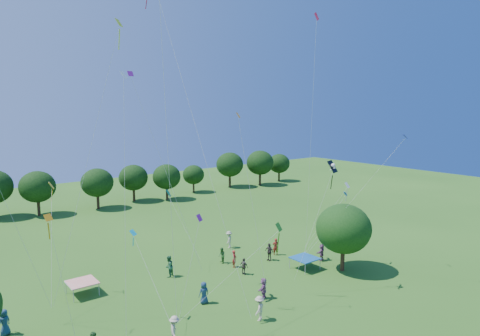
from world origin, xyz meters
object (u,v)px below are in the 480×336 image
Objects in this scene: near_tree_east at (344,229)px; pirate_kite at (332,168)px; tent_blue at (305,258)px; red_high_kite at (167,29)px; tent_red_stripe at (82,282)px.

near_tree_east is 0.66× the size of pirate_kite.
pirate_kite reaches higher than tent_blue.
near_tree_east is at bearing -11.48° from red_high_kite.
red_high_kite is at bearing -52.83° from tent_red_stripe.
pirate_kite reaches higher than tent_red_stripe.
tent_blue is at bearing -21.38° from tent_red_stripe.
tent_red_stripe is 1.00× the size of tent_blue.
red_high_kite is (-13.48, 0.84, 19.38)m from tent_blue.
tent_red_stripe is at bearing 145.42° from pirate_kite.
tent_blue is at bearing 135.98° from near_tree_east.
red_high_kite reaches higher than tent_blue.
red_high_kite is at bearing 176.41° from tent_blue.
tent_blue is 0.09× the size of red_high_kite.
near_tree_east is 7.65m from pirate_kite.
near_tree_east is at bearing -24.71° from tent_red_stripe.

